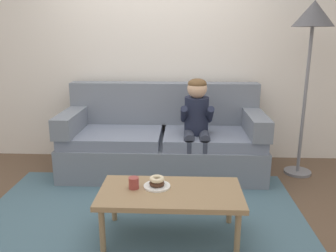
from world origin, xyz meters
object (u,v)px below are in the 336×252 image
(donut, at_px, (157,183))
(floor_lamp, at_px, (312,27))
(couch, at_px, (163,142))
(coffee_table, at_px, (170,196))
(mug, at_px, (134,183))
(toy_controller, at_px, (112,204))
(person_child, at_px, (197,120))

(donut, bearing_deg, floor_lamp, 40.16)
(couch, xyz_separation_m, coffee_table, (0.13, -1.37, 0.01))
(mug, bearing_deg, toy_controller, 122.27)
(coffee_table, relative_size, mug, 12.16)
(donut, height_order, mug, mug)
(couch, xyz_separation_m, toy_controller, (-0.42, -0.90, -0.33))
(mug, bearing_deg, donut, 10.20)
(person_child, relative_size, toy_controller, 4.87)
(couch, xyz_separation_m, donut, (0.03, -1.30, 0.08))
(floor_lamp, bearing_deg, donut, -139.84)
(mug, relative_size, toy_controller, 0.40)
(person_child, xyz_separation_m, mug, (-0.52, -1.12, -0.23))
(mug, bearing_deg, coffee_table, -6.81)
(person_child, relative_size, mug, 12.24)
(donut, bearing_deg, mug, -169.80)
(person_child, relative_size, donut, 9.18)
(toy_controller, height_order, floor_lamp, floor_lamp)
(couch, distance_m, floor_lamp, 2.00)
(mug, bearing_deg, person_child, 65.01)
(donut, distance_m, mug, 0.18)
(coffee_table, xyz_separation_m, donut, (-0.11, 0.07, 0.07))
(couch, xyz_separation_m, person_child, (0.37, -0.21, 0.32))
(person_child, bearing_deg, toy_controller, -139.21)
(coffee_table, distance_m, floor_lamp, 2.33)
(couch, distance_m, toy_controller, 1.05)
(coffee_table, relative_size, donut, 9.12)
(coffee_table, bearing_deg, donut, 148.65)
(mug, xyz_separation_m, floor_lamp, (1.70, 1.32, 1.18))
(couch, relative_size, person_child, 2.02)
(mug, distance_m, toy_controller, 0.66)
(person_child, bearing_deg, donut, -107.59)
(toy_controller, bearing_deg, floor_lamp, -2.55)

